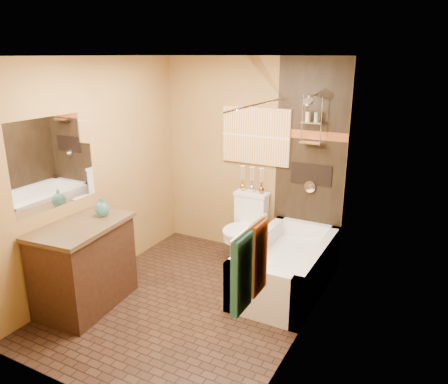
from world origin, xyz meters
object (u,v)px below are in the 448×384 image
Objects in this scene: bathtub at (286,270)px; sunset_painting at (256,136)px; toilet at (245,228)px; vanity at (84,265)px.

sunset_painting is at bearing 134.99° from bathtub.
sunset_painting is 1.16m from toilet.
sunset_painting is 2.50m from vanity.
vanity is at bearing -119.78° from toilet.
bathtub is 2.16m from vanity.
toilet is at bearing 54.52° from vanity.
vanity is (-1.00, -1.74, 0.03)m from toilet.
vanity reaches higher than bathtub.
toilet is (-0.72, 0.45, 0.21)m from bathtub.
toilet is at bearing 148.17° from bathtub.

